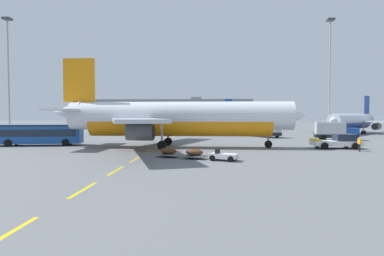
% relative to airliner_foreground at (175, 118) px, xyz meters
% --- Properties ---
extents(ground, '(400.00, 400.00, 0.00)m').
position_rel_airliner_foreground_xyz_m(ground, '(19.32, 13.12, -3.95)').
color(ground, slate).
extents(apron_paint_markings, '(8.00, 97.02, 0.01)m').
position_rel_airliner_foreground_xyz_m(apron_paint_markings, '(-2.68, 11.21, -3.95)').
color(apron_paint_markings, yellow).
rests_on(apron_paint_markings, ground).
extents(airliner_foreground, '(34.71, 34.63, 12.20)m').
position_rel_airliner_foreground_xyz_m(airliner_foreground, '(0.00, 0.00, 0.00)').
color(airliner_foreground, silver).
rests_on(airliner_foreground, ground).
extents(pushback_tug, '(6.00, 3.20, 2.08)m').
position_rel_airliner_foreground_xyz_m(pushback_tug, '(21.42, -0.38, -3.05)').
color(pushback_tug, silver).
rests_on(pushback_tug, ground).
extents(airliner_mid_left, '(25.32, 25.78, 10.66)m').
position_rel_airliner_foreground_xyz_m(airliner_mid_left, '(3.56, 72.34, -0.50)').
color(airliner_mid_left, white).
rests_on(airliner_mid_left, ground).
extents(airliner_far_center, '(21.31, 23.00, 9.25)m').
position_rel_airliner_foreground_xyz_m(airliner_far_center, '(37.80, 32.54, -0.95)').
color(airliner_far_center, silver).
rests_on(airliner_far_center, ground).
extents(apron_shuttle_bus, '(12.31, 4.74, 3.00)m').
position_rel_airliner_foreground_xyz_m(apron_shuttle_bus, '(-19.98, 1.39, -2.20)').
color(apron_shuttle_bus, '#194C99').
rests_on(apron_shuttle_bus, ground).
extents(catering_truck, '(7.29, 3.52, 3.14)m').
position_rel_airliner_foreground_xyz_m(catering_truck, '(26.50, 13.93, -2.30)').
color(catering_truck, black).
rests_on(catering_truck, ground).
extents(fuel_service_truck, '(5.78, 7.20, 3.14)m').
position_rel_airliner_foreground_xyz_m(fuel_service_truck, '(15.67, 20.56, -2.30)').
color(fuel_service_truck, black).
rests_on(fuel_service_truck, ground).
extents(baggage_train, '(8.53, 4.54, 1.14)m').
position_rel_airliner_foreground_xyz_m(baggage_train, '(3.18, -11.36, -3.42)').
color(baggage_train, silver).
rests_on(baggage_train, ground).
extents(ground_crew_worker, '(0.30, 0.70, 1.76)m').
position_rel_airliner_foreground_xyz_m(ground_crew_worker, '(22.71, -3.72, -2.94)').
color(ground_crew_worker, '#232328').
rests_on(ground_crew_worker, ground).
extents(apron_light_mast_near, '(1.80, 1.80, 27.41)m').
position_rel_airliner_foreground_xyz_m(apron_light_mast_near, '(-43.29, 30.39, 12.90)').
color(apron_light_mast_near, slate).
rests_on(apron_light_mast_near, ground).
extents(apron_light_mast_far, '(1.80, 1.80, 28.56)m').
position_rel_airliner_foreground_xyz_m(apron_light_mast_far, '(34.81, 39.39, 13.52)').
color(apron_light_mast_far, slate).
rests_on(apron_light_mast_far, ground).
extents(terminal_satellite, '(91.29, 18.45, 14.99)m').
position_rel_airliner_foreground_xyz_m(terminal_satellite, '(-17.18, 143.43, 2.76)').
color(terminal_satellite, gray).
rests_on(terminal_satellite, ground).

